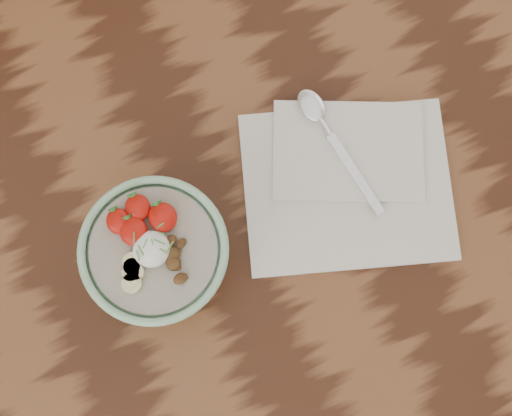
{
  "coord_description": "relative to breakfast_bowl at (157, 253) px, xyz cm",
  "views": [
    {
      "loc": [
        -1.42,
        -16.47,
        170.58
      ],
      "look_at": [
        5.47,
        -1.55,
        85.96
      ],
      "focal_mm": 50.0,
      "sensor_mm": 36.0,
      "label": 1
    }
  ],
  "objects": [
    {
      "name": "napkin",
      "position": [
        27.29,
        -0.57,
        -5.56
      ],
      "size": [
        34.14,
        30.88,
        1.73
      ],
      "rotation": [
        0.0,
        0.0,
        -0.34
      ],
      "color": "silver",
      "rests_on": "table"
    },
    {
      "name": "table",
      "position": [
        7.95,
        0.76,
        -15.58
      ],
      "size": [
        160.0,
        90.0,
        75.0
      ],
      "color": "#36190D",
      "rests_on": "ground"
    },
    {
      "name": "breakfast_bowl",
      "position": [
        0.0,
        0.0,
        0.0
      ],
      "size": [
        18.47,
        18.47,
        12.08
      ],
      "rotation": [
        0.0,
        0.0,
        0.26
      ],
      "color": "#8FC099",
      "rests_on": "table"
    },
    {
      "name": "spoon",
      "position": [
        27.39,
        7.8,
        -4.12
      ],
      "size": [
        4.53,
        20.3,
        1.06
      ],
      "rotation": [
        0.0,
        0.0,
        0.11
      ],
      "color": "silver",
      "rests_on": "napkin"
    }
  ]
}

